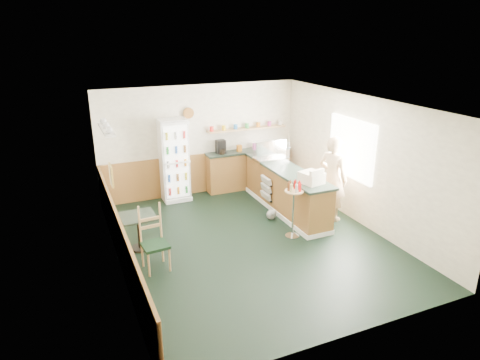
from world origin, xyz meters
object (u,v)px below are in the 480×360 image
condiment_stand (294,202)px  cafe_table (139,226)px  display_case (271,151)px  cash_register (312,178)px  shopkeeper (333,178)px  cafe_chair (153,236)px  drinks_fridge (174,160)px

condiment_stand → cafe_table: condiment_stand is taller
display_case → cash_register: display_case is taller
shopkeeper → cafe_table: size_ratio=2.70×
display_case → shopkeeper: size_ratio=0.42×
cash_register → cafe_chair: cash_register is taller
drinks_fridge → display_case: size_ratio=2.51×
display_case → drinks_fridge: bearing=156.4°
drinks_fridge → condiment_stand: size_ratio=1.72×
shopkeeper → condiment_stand: shopkeeper is taller
drinks_fridge → cafe_table: drinks_fridge is taller
display_case → condiment_stand: 2.07m
condiment_stand → cafe_chair: size_ratio=1.00×
display_case → condiment_stand: (-0.50, -1.95, -0.48)m
shopkeeper → display_case: bearing=2.7°
cafe_table → cafe_chair: size_ratio=0.60×
condiment_stand → cafe_chair: bearing=-179.1°
cafe_table → condiment_stand: bearing=-13.5°
display_case → cash_register: bearing=-90.0°
shopkeeper → cafe_table: bearing=64.2°
display_case → cafe_table: bearing=-159.7°
shopkeeper → condiment_stand: size_ratio=1.62×
drinks_fridge → cash_register: drinks_fridge is taller
display_case → cafe_chair: bearing=-148.7°
cash_register → cafe_table: (-3.40, 0.51, -0.64)m
drinks_fridge → cafe_table: (-1.30, -2.18, -0.50)m
drinks_fridge → shopkeeper: 3.71m
cafe_chair → cafe_table: bearing=93.7°
cafe_table → shopkeeper: bearing=-3.5°
drinks_fridge → shopkeeper: size_ratio=1.07×
condiment_stand → cafe_chair: condiment_stand is taller
cash_register → condiment_stand: cash_register is taller
cash_register → display_case: bearing=77.1°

